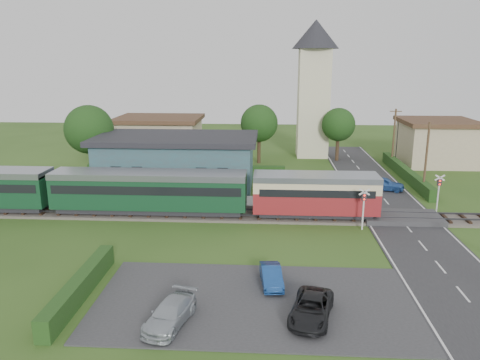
# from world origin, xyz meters

# --- Properties ---
(ground) EXTENTS (120.00, 120.00, 0.00)m
(ground) POSITION_xyz_m (0.00, 0.00, 0.00)
(ground) COLOR #2D4C19
(railway_track) EXTENTS (76.00, 3.20, 0.49)m
(railway_track) POSITION_xyz_m (0.00, 2.00, 0.11)
(railway_track) COLOR #4C443D
(railway_track) RESTS_ON ground
(road) EXTENTS (6.00, 70.00, 0.05)m
(road) POSITION_xyz_m (10.00, 0.00, 0.03)
(road) COLOR #28282B
(road) RESTS_ON ground
(car_park) EXTENTS (17.00, 9.00, 0.08)m
(car_park) POSITION_xyz_m (-1.50, -12.00, 0.04)
(car_park) COLOR #333335
(car_park) RESTS_ON ground
(crossing_deck) EXTENTS (6.20, 3.40, 0.45)m
(crossing_deck) POSITION_xyz_m (10.00, 2.00, 0.23)
(crossing_deck) COLOR #333335
(crossing_deck) RESTS_ON ground
(platform) EXTENTS (30.00, 3.00, 0.45)m
(platform) POSITION_xyz_m (-10.00, 5.20, 0.23)
(platform) COLOR gray
(platform) RESTS_ON ground
(equipment_hut) EXTENTS (2.30, 2.30, 2.55)m
(equipment_hut) POSITION_xyz_m (-18.00, 5.20, 1.75)
(equipment_hut) COLOR beige
(equipment_hut) RESTS_ON platform
(station_building) EXTENTS (16.00, 9.00, 5.30)m
(station_building) POSITION_xyz_m (-10.00, 10.99, 2.69)
(station_building) COLOR #32646F
(station_building) RESTS_ON ground
(train) EXTENTS (43.20, 2.90, 3.40)m
(train) POSITION_xyz_m (-13.78, 2.00, 2.18)
(train) COLOR #232328
(train) RESTS_ON ground
(church_tower) EXTENTS (6.00, 6.00, 17.60)m
(church_tower) POSITION_xyz_m (5.00, 28.00, 10.23)
(church_tower) COLOR beige
(church_tower) RESTS_ON ground
(house_west) EXTENTS (10.80, 8.80, 5.50)m
(house_west) POSITION_xyz_m (-15.00, 25.00, 2.79)
(house_west) COLOR tan
(house_west) RESTS_ON ground
(house_east) EXTENTS (8.80, 8.80, 5.50)m
(house_east) POSITION_xyz_m (20.00, 24.00, 2.80)
(house_east) COLOR tan
(house_east) RESTS_ON ground
(hedge_carpark) EXTENTS (0.80, 9.00, 1.20)m
(hedge_carpark) POSITION_xyz_m (-11.00, -12.00, 0.60)
(hedge_carpark) COLOR #193814
(hedge_carpark) RESTS_ON ground
(hedge_roadside) EXTENTS (0.80, 18.00, 1.20)m
(hedge_roadside) POSITION_xyz_m (14.20, 16.00, 0.60)
(hedge_roadside) COLOR #193814
(hedge_roadside) RESTS_ON ground
(hedge_station) EXTENTS (22.00, 0.80, 1.30)m
(hedge_station) POSITION_xyz_m (-10.00, 15.50, 0.65)
(hedge_station) COLOR #193814
(hedge_station) RESTS_ON ground
(tree_a) EXTENTS (5.20, 5.20, 8.00)m
(tree_a) POSITION_xyz_m (-20.00, 14.00, 5.38)
(tree_a) COLOR #332316
(tree_a) RESTS_ON ground
(tree_b) EXTENTS (4.60, 4.60, 7.34)m
(tree_b) POSITION_xyz_m (-2.00, 23.00, 5.02)
(tree_b) COLOR #332316
(tree_b) RESTS_ON ground
(tree_c) EXTENTS (4.20, 4.20, 6.78)m
(tree_c) POSITION_xyz_m (8.00, 25.00, 4.65)
(tree_c) COLOR #332316
(tree_c) RESTS_ON ground
(utility_pole_c) EXTENTS (1.40, 0.22, 7.00)m
(utility_pole_c) POSITION_xyz_m (14.20, 10.00, 3.63)
(utility_pole_c) COLOR #473321
(utility_pole_c) RESTS_ON ground
(utility_pole_d) EXTENTS (1.40, 0.22, 7.00)m
(utility_pole_d) POSITION_xyz_m (14.20, 22.00, 3.63)
(utility_pole_d) COLOR #473321
(utility_pole_d) RESTS_ON ground
(crossing_signal_near) EXTENTS (0.84, 0.28, 3.28)m
(crossing_signal_near) POSITION_xyz_m (6.40, -0.41, 2.14)
(crossing_signal_near) COLOR silver
(crossing_signal_near) RESTS_ON ground
(crossing_signal_far) EXTENTS (0.84, 0.28, 3.28)m
(crossing_signal_far) POSITION_xyz_m (13.60, 4.39, 2.14)
(crossing_signal_far) COLOR silver
(crossing_signal_far) RESTS_ON ground
(streetlamp_west) EXTENTS (0.30, 0.30, 5.15)m
(streetlamp_west) POSITION_xyz_m (-22.00, 20.00, 3.04)
(streetlamp_west) COLOR #3F3F47
(streetlamp_west) RESTS_ON ground
(streetlamp_east) EXTENTS (0.30, 0.30, 5.15)m
(streetlamp_east) POSITION_xyz_m (16.00, 27.00, 3.04)
(streetlamp_east) COLOR #3F3F47
(streetlamp_east) RESTS_ON ground
(car_on_road) EXTENTS (4.15, 2.52, 1.32)m
(car_on_road) POSITION_xyz_m (10.66, 10.92, 0.71)
(car_on_road) COLOR #2B59A6
(car_on_road) RESTS_ON road
(car_park_blue) EXTENTS (1.46, 3.31, 1.06)m
(car_park_blue) POSITION_xyz_m (-0.58, -10.03, 0.61)
(car_park_blue) COLOR navy
(car_park_blue) RESTS_ON car_park
(car_park_silver) EXTENTS (2.49, 4.18, 1.14)m
(car_park_silver) POSITION_xyz_m (-5.51, -14.50, 0.65)
(car_park_silver) COLOR #A3ABB2
(car_park_silver) RESTS_ON car_park
(car_park_dark) EXTENTS (2.77, 4.38, 1.13)m
(car_park_dark) POSITION_xyz_m (1.38, -13.57, 0.64)
(car_park_dark) COLOR black
(car_park_dark) RESTS_ON car_park
(pedestrian_near) EXTENTS (0.58, 0.42, 1.49)m
(pedestrian_near) POSITION_xyz_m (-4.59, 5.50, 1.19)
(pedestrian_near) COLOR gray
(pedestrian_near) RESTS_ON platform
(pedestrian_far) EXTENTS (0.83, 1.01, 1.93)m
(pedestrian_far) POSITION_xyz_m (-14.75, 5.60, 1.41)
(pedestrian_far) COLOR gray
(pedestrian_far) RESTS_ON platform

